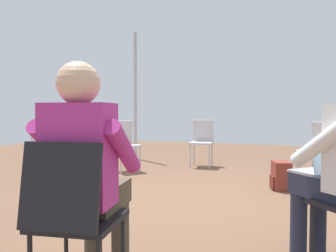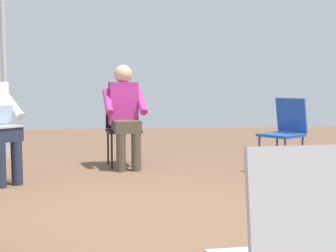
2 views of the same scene
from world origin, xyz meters
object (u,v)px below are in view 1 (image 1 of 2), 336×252
object	(u,v)px
person_in_magenta	(87,167)
chair_east	(202,139)
chair_west	(73,213)
chair_northeast	(125,142)
chair_southeast	(319,147)
backpack_near_laptop_user	(281,177)
chair_north	(49,147)

from	to	relation	value
person_in_magenta	chair_east	bearing A→B (deg)	87.06
chair_west	person_in_magenta	world-z (taller)	person_in_magenta
chair_northeast	chair_southeast	bearing A→B (deg)	132.34
chair_northeast	backpack_near_laptop_user	distance (m)	2.60
chair_northeast	person_in_magenta	distance (m)	3.80
chair_northeast	person_in_magenta	xyz separation A→B (m)	(-3.43, -1.61, 0.20)
chair_east	backpack_near_laptop_user	bearing A→B (deg)	129.49
chair_west	chair_northeast	bearing A→B (deg)	104.97
chair_west	backpack_near_laptop_user	xyz separation A→B (m)	(3.08, -0.88, -0.34)
chair_north	backpack_near_laptop_user	xyz separation A→B (m)	(0.62, -3.14, -0.34)
person_in_magenta	chair_southeast	bearing A→B (deg)	59.44
chair_west	chair_southeast	xyz separation A→B (m)	(3.80, -1.37, 0.00)
chair_northeast	chair_north	size ratio (longest dim) A/B	1.00
chair_west	chair_north	distance (m)	3.34
chair_northeast	backpack_near_laptop_user	bearing A→B (deg)	116.89
chair_west	chair_southeast	world-z (taller)	same
chair_north	backpack_near_laptop_user	bearing A→B (deg)	112.40
chair_southeast	backpack_near_laptop_user	xyz separation A→B (m)	(-0.72, 0.49, -0.34)
chair_west	person_in_magenta	size ratio (longest dim) A/B	0.69
person_in_magenta	backpack_near_laptop_user	distance (m)	3.10
chair_northeast	chair_north	xyz separation A→B (m)	(-1.13, 0.62, 0.00)
chair_east	backpack_near_laptop_user	size ratio (longest dim) A/B	2.36
chair_east	person_in_magenta	distance (m)	4.39
chair_east	chair_southeast	size ratio (longest dim) A/B	1.00
chair_east	chair_north	distance (m)	2.69
chair_northeast	chair_west	world-z (taller)	same
chair_southeast	person_in_magenta	bearing A→B (deg)	108.52
chair_northeast	chair_east	world-z (taller)	same
chair_west	person_in_magenta	xyz separation A→B (m)	(0.16, 0.03, 0.20)
chair_east	chair_west	distance (m)	4.56
chair_east	chair_southeast	distance (m)	2.03
chair_east	chair_north	xyz separation A→B (m)	(-2.06, 1.73, 0.00)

